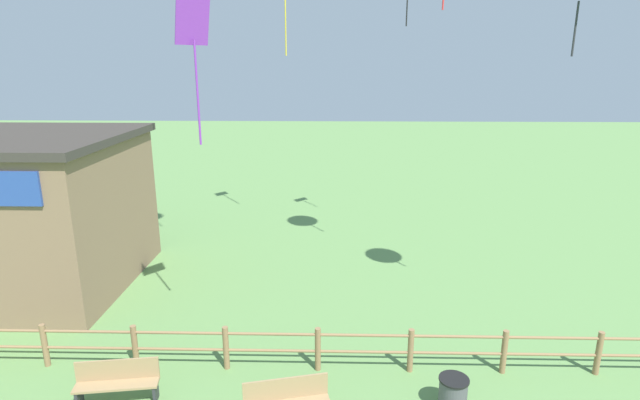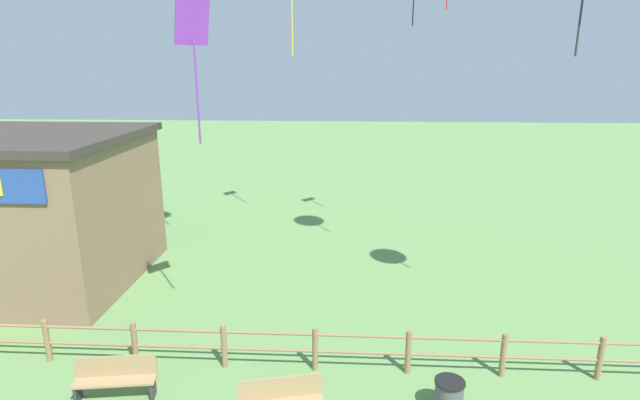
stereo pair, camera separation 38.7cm
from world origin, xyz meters
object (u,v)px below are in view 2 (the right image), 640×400
trash_bin (449,397)px  kite_purple_streamer (194,35)px  park_bench_near_fence (281,399)px  park_bench_by_building (115,377)px

trash_bin → kite_purple_streamer: kite_purple_streamer is taller
park_bench_near_fence → kite_purple_streamer: (-2.18, 2.82, 7.20)m
trash_bin → kite_purple_streamer: size_ratio=0.22×
park_bench_near_fence → kite_purple_streamer: size_ratio=0.53×
park_bench_near_fence → trash_bin: size_ratio=2.36×
trash_bin → park_bench_by_building: bearing=179.3°
kite_purple_streamer → park_bench_near_fence: bearing=-52.4°
park_bench_near_fence → kite_purple_streamer: bearing=127.6°
park_bench_by_building → trash_bin: size_ratio=2.35×
park_bench_by_building → kite_purple_streamer: size_ratio=0.53×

